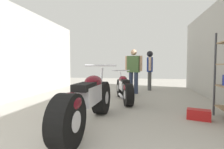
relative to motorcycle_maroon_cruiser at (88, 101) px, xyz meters
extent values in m
plane|color=#A8A399|center=(0.07, 1.38, -0.44)|extent=(18.54, 18.54, 0.00)
cube|color=#A3A099|center=(-2.83, 1.38, 0.98)|extent=(0.08, 8.50, 2.84)
cylinder|color=#38383D|center=(2.34, 1.09, 0.40)|extent=(0.04, 0.04, 1.68)
cylinder|color=black|center=(0.03, 0.82, -0.09)|extent=(0.26, 0.70, 0.69)
cylinder|color=silver|center=(0.03, 0.82, -0.09)|extent=(0.26, 0.27, 0.26)
cylinder|color=black|center=(-0.02, -0.73, -0.09)|extent=(0.26, 0.70, 0.69)
cylinder|color=silver|center=(-0.02, -0.73, -0.09)|extent=(0.26, 0.27, 0.26)
cube|color=silver|center=(0.00, 0.05, 0.10)|extent=(0.28, 0.70, 0.30)
ellipsoid|color=#5B0F19|center=(0.01, 0.28, 0.29)|extent=(0.30, 0.57, 0.24)
cube|color=black|center=(0.00, -0.15, 0.26)|extent=(0.26, 0.52, 0.11)
ellipsoid|color=#5B0F19|center=(-0.02, -0.68, 0.12)|extent=(0.30, 0.48, 0.26)
cylinder|color=silver|center=(0.03, 0.78, 0.23)|extent=(0.06, 0.27, 0.62)
cylinder|color=silver|center=(0.03, 0.74, 0.59)|extent=(0.67, 0.06, 0.04)
cylinder|color=silver|center=(-0.16, -0.27, -0.20)|extent=(0.12, 0.59, 0.10)
cylinder|color=black|center=(0.20, 2.82, -0.15)|extent=(0.33, 0.61, 0.58)
cylinder|color=silver|center=(0.20, 2.82, -0.15)|extent=(0.25, 0.26, 0.22)
cylinder|color=black|center=(0.55, 1.56, -0.15)|extent=(0.33, 0.61, 0.58)
cylinder|color=silver|center=(0.55, 1.56, -0.15)|extent=(0.25, 0.26, 0.22)
cube|color=silver|center=(0.37, 2.19, 0.01)|extent=(0.36, 0.61, 0.25)
ellipsoid|color=#5B0F19|center=(0.32, 2.38, 0.18)|extent=(0.35, 0.51, 0.20)
cube|color=black|center=(0.42, 2.03, 0.15)|extent=(0.31, 0.47, 0.09)
ellipsoid|color=#5B0F19|center=(0.54, 1.60, 0.03)|extent=(0.33, 0.45, 0.22)
cylinder|color=silver|center=(0.21, 2.78, 0.12)|extent=(0.10, 0.23, 0.52)
cylinder|color=silver|center=(0.22, 2.75, 0.43)|extent=(0.55, 0.18, 0.03)
cylinder|color=silver|center=(0.32, 1.89, -0.23)|extent=(0.21, 0.50, 0.08)
cylinder|color=#2D3851|center=(0.49, 3.55, -0.05)|extent=(0.18, 0.18, 0.78)
cylinder|color=#2D3851|center=(0.68, 3.51, -0.05)|extent=(0.18, 0.18, 0.78)
cube|color=#476638|center=(0.58, 3.53, 0.64)|extent=(0.47, 0.33, 0.59)
cylinder|color=tan|center=(0.32, 3.59, 0.66)|extent=(0.13, 0.13, 0.55)
cylinder|color=tan|center=(0.84, 3.47, 0.66)|extent=(0.13, 0.13, 0.55)
sphere|color=tan|center=(0.58, 3.53, 1.06)|extent=(0.21, 0.21, 0.21)
cylinder|color=#4C4C4C|center=(1.20, 4.59, -0.05)|extent=(0.15, 0.15, 0.77)
cylinder|color=#4C4C4C|center=(1.20, 4.40, -0.05)|extent=(0.15, 0.15, 0.77)
cube|color=navy|center=(1.20, 4.49, 0.62)|extent=(0.23, 0.43, 0.59)
cylinder|color=beige|center=(1.20, 4.76, 0.65)|extent=(0.11, 0.11, 0.54)
cylinder|color=beige|center=(1.20, 4.23, 0.65)|extent=(0.11, 0.11, 0.54)
sphere|color=black|center=(1.20, 4.49, 1.05)|extent=(0.21, 0.21, 0.21)
sphere|color=black|center=(1.20, 4.49, 1.06)|extent=(0.25, 0.25, 0.25)
cube|color=#B21919|center=(1.94, 0.74, -0.34)|extent=(0.45, 0.32, 0.19)
camera|label=1|loc=(0.87, -2.65, 0.59)|focal=27.08mm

